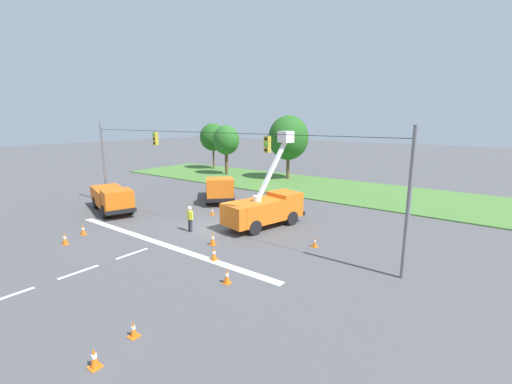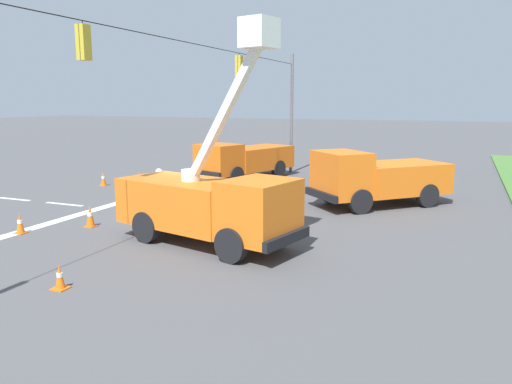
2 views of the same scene
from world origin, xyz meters
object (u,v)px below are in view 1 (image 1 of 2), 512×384
Objects in this scene: traffic_cone_foreground_left at (315,242)px; traffic_cone_mid_left at (227,276)px; road_worker at (190,217)px; traffic_cone_foreground_right at (94,358)px; traffic_cone_mid_right at (214,254)px; tree_west at (226,140)px; traffic_cone_lane_edge_a at (213,239)px; utility_truck_bucket_lift at (265,207)px; traffic_cone_lane_edge_b at (133,329)px; tree_centre at (288,138)px; traffic_cone_far_left at (212,211)px; tree_far_west at (213,137)px; utility_truck_support_near at (112,198)px; traffic_cone_near_bucket at (65,238)px; traffic_cone_far_right at (83,230)px; utility_truck_support_far at (220,188)px.

traffic_cone_mid_left is (-1.07, -6.62, 0.07)m from traffic_cone_foreground_left.
traffic_cone_foreground_right is at bearing -55.04° from road_worker.
traffic_cone_mid_left reaches higher than traffic_cone_mid_right.
traffic_cone_mid_left reaches higher than traffic_cone_foreground_left.
traffic_cone_lane_edge_a is at bearing -49.95° from tree_west.
utility_truck_bucket_lift is 11.02× the size of traffic_cone_lane_edge_b.
tree_centre is 19.01m from traffic_cone_far_left.
traffic_cone_lane_edge_a is at bearing 135.85° from traffic_cone_mid_right.
utility_truck_bucket_lift is 10.98× the size of traffic_cone_far_left.
tree_far_west reaches higher than traffic_cone_mid_right.
tree_centre is 22.67m from utility_truck_support_near.
tree_centre is 24.28m from traffic_cone_foreground_left.
utility_truck_support_near is 13.90m from traffic_cone_mid_right.
traffic_cone_lane_edge_b is (3.73, -13.12, -1.11)m from utility_truck_bucket_lift.
traffic_cone_foreground_left reaches higher than traffic_cone_far_left.
tree_west is 9.13× the size of traffic_cone_mid_left.
traffic_cone_near_bucket is at bearing 159.31° from traffic_cone_foreground_right.
traffic_cone_foreground_right is (7.47, -10.68, -0.67)m from road_worker.
traffic_cone_foreground_right reaches higher than traffic_cone_foreground_left.
tree_west is at bearing 125.68° from traffic_cone_foreground_right.
tree_west is at bearing 104.84° from utility_truck_support_near.
utility_truck_support_near is 9.06m from road_worker.
traffic_cone_lane_edge_a reaches higher than traffic_cone_far_right.
traffic_cone_foreground_right is 0.85× the size of traffic_cone_lane_edge_a.
traffic_cone_far_right is (-5.14, -4.71, -0.65)m from road_worker.
road_worker reaches higher than traffic_cone_foreground_right.
utility_truck_bucket_lift is at bearing 101.10° from traffic_cone_mid_right.
traffic_cone_near_bucket is (15.46, -28.99, -4.49)m from tree_far_west.
traffic_cone_foreground_right is at bearing -70.85° from traffic_cone_mid_right.
traffic_cone_foreground_left is 6.07m from traffic_cone_mid_right.
tree_far_west is 1.04× the size of utility_truck_bucket_lift.
traffic_cone_far_right reaches higher than traffic_cone_lane_edge_b.
traffic_cone_lane_edge_a is 1.13× the size of traffic_cone_far_right.
tree_far_west reaches higher than traffic_cone_foreground_left.
traffic_cone_lane_edge_b is at bearing -89.09° from traffic_cone_mid_left.
tree_far_west is 13.91m from tree_centre.
traffic_cone_lane_edge_b is at bearing -49.92° from tree_far_west.
traffic_cone_mid_right is at bearing -66.78° from tree_centre.
traffic_cone_far_left is at bearing 68.31° from traffic_cone_far_right.
traffic_cone_foreground_left is at bearing 87.41° from traffic_cone_foreground_right.
traffic_cone_mid_left is at bearing 10.79° from traffic_cone_near_bucket.
traffic_cone_lane_edge_b is (2.44, -6.56, -0.07)m from traffic_cone_mid_right.
traffic_cone_far_left is at bearing -53.98° from utility_truck_support_far.
road_worker is 2.47× the size of traffic_cone_far_right.
tree_far_west is 25.59m from utility_truck_support_near.
traffic_cone_mid_right is 10.02m from traffic_cone_far_right.
traffic_cone_foreground_right is at bearing -85.90° from traffic_cone_mid_left.
traffic_cone_mid_left is at bearing -42.62° from traffic_cone_far_left.
traffic_cone_foreground_right is 0.96× the size of traffic_cone_mid_right.
traffic_cone_foreground_right is 12.48m from traffic_cone_near_bucket.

